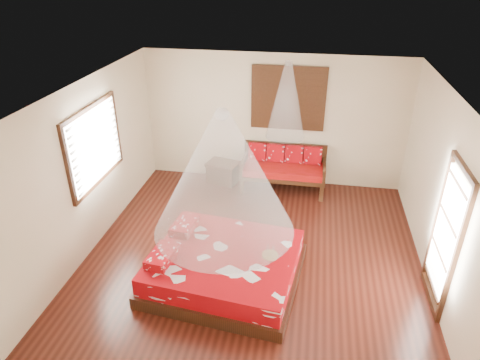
% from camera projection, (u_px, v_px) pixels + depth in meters
% --- Properties ---
extents(room, '(5.54, 5.54, 2.84)m').
position_uv_depth(room, '(255.00, 180.00, 6.62)').
color(room, black).
rests_on(room, ground).
extents(bed, '(2.42, 2.23, 0.65)m').
position_uv_depth(bed, '(224.00, 266.00, 6.56)').
color(bed, black).
rests_on(bed, floor).
extents(daybed, '(1.77, 0.78, 0.94)m').
position_uv_depth(daybed, '(284.00, 166.00, 9.06)').
color(daybed, black).
rests_on(daybed, floor).
extents(storage_chest, '(0.77, 0.64, 0.46)m').
position_uv_depth(storage_chest, '(223.00, 172.00, 9.45)').
color(storage_chest, black).
rests_on(storage_chest, floor).
extents(shutter_panel, '(1.52, 0.06, 1.32)m').
position_uv_depth(shutter_panel, '(288.00, 98.00, 8.71)').
color(shutter_panel, black).
rests_on(shutter_panel, wall_back).
extents(window_left, '(0.10, 1.74, 1.34)m').
position_uv_depth(window_left, '(95.00, 145.00, 7.07)').
color(window_left, black).
rests_on(window_left, wall_left).
extents(glazed_door, '(0.08, 1.02, 2.16)m').
position_uv_depth(glazed_door, '(445.00, 238.00, 5.83)').
color(glazed_door, black).
rests_on(glazed_door, floor).
extents(wine_tray, '(0.25, 0.25, 0.20)m').
position_uv_depth(wine_tray, '(270.00, 253.00, 6.36)').
color(wine_tray, brown).
rests_on(wine_tray, bed).
extents(mosquito_net_main, '(2.03, 2.03, 1.80)m').
position_uv_depth(mosquito_net_main, '(223.00, 174.00, 5.81)').
color(mosquito_net_main, white).
rests_on(mosquito_net_main, ceiling).
extents(mosquito_net_daybed, '(0.78, 0.78, 1.50)m').
position_uv_depth(mosquito_net_daybed, '(287.00, 100.00, 8.25)').
color(mosquito_net_daybed, white).
rests_on(mosquito_net_daybed, ceiling).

